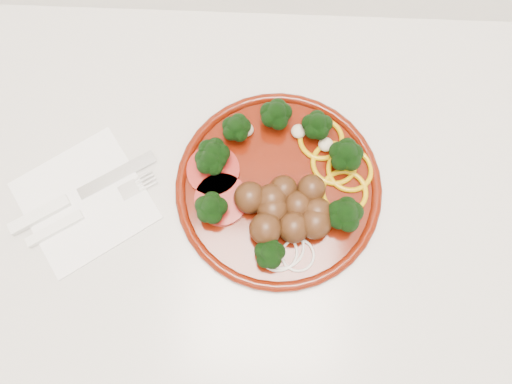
{
  "coord_description": "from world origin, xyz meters",
  "views": [
    {
      "loc": [
        -0.1,
        1.53,
        1.56
      ],
      "look_at": [
        -0.11,
        1.71,
        0.92
      ],
      "focal_mm": 35.0,
      "sensor_mm": 36.0,
      "label": 1
    }
  ],
  "objects_px": {
    "knife": "(64,202)",
    "plate": "(278,186)",
    "napkin": "(85,201)",
    "fork": "(70,221)"
  },
  "relations": [
    {
      "from": "plate",
      "to": "knife",
      "type": "bearing_deg",
      "value": -173.99
    },
    {
      "from": "plate",
      "to": "fork",
      "type": "bearing_deg",
      "value": -168.64
    },
    {
      "from": "napkin",
      "to": "knife",
      "type": "bearing_deg",
      "value": -170.19
    },
    {
      "from": "fork",
      "to": "plate",
      "type": "bearing_deg",
      "value": -21.12
    },
    {
      "from": "napkin",
      "to": "fork",
      "type": "height_order",
      "value": "fork"
    },
    {
      "from": "napkin",
      "to": "knife",
      "type": "relative_size",
      "value": 0.83
    },
    {
      "from": "fork",
      "to": "knife",
      "type": "bearing_deg",
      "value": 83.0
    },
    {
      "from": "napkin",
      "to": "plate",
      "type": "bearing_deg",
      "value": 5.64
    },
    {
      "from": "plate",
      "to": "napkin",
      "type": "bearing_deg",
      "value": -174.36
    },
    {
      "from": "knife",
      "to": "plate",
      "type": "bearing_deg",
      "value": -26.47
    }
  ]
}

